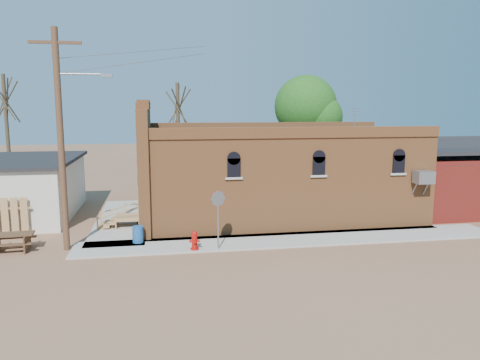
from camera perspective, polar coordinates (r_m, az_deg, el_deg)
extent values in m
plane|color=brown|center=(20.00, 3.03, -8.28)|extent=(120.00, 120.00, 0.00)
cube|color=#9E9991|center=(21.19, 6.47, -7.23)|extent=(19.00, 2.20, 0.08)
cube|color=#9E9991|center=(25.39, -14.16, -4.74)|extent=(2.60, 10.00, 0.08)
cube|color=#A76133|center=(25.20, 4.72, 0.52)|extent=(14.00, 7.00, 4.50)
cube|color=black|center=(24.97, 4.79, 5.75)|extent=(13.80, 6.80, 0.12)
cube|color=#A76133|center=(24.32, -11.44, 1.62)|extent=(0.50, 7.40, 5.80)
cube|color=navy|center=(23.03, -12.35, 3.94)|extent=(0.08, 1.10, 1.56)
cube|color=gray|center=(23.91, 21.49, 0.33)|extent=(0.85, 0.65, 0.60)
cube|color=#4E190D|center=(29.16, 23.09, -0.32)|extent=(5.00, 6.00, 3.20)
cylinder|color=#442D1B|center=(20.26, -21.00, 4.33)|extent=(0.26, 0.26, 9.00)
cube|color=#442D1B|center=(20.36, -21.63, 15.33)|extent=(2.00, 0.12, 0.12)
cylinder|color=gray|center=(20.10, -18.86, 12.13)|extent=(1.80, 0.08, 0.08)
cube|color=gray|center=(19.97, -15.96, 12.14)|extent=(0.45, 0.22, 0.14)
cylinder|color=#4F3E2D|center=(31.73, -7.52, 4.91)|extent=(0.24, 0.24, 7.50)
cylinder|color=#4F3E2D|center=(34.09, -26.47, 4.75)|extent=(0.24, 0.24, 8.00)
cylinder|color=#4F3E2D|center=(33.85, 7.91, 4.13)|extent=(0.28, 0.28, 6.30)
sphere|color=#1E4B15|center=(33.74, 8.01, 8.87)|extent=(4.40, 4.40, 4.40)
cylinder|color=#AA0E09|center=(19.59, -5.55, -8.34)|extent=(0.36, 0.36, 0.06)
cylinder|color=#AA0E09|center=(19.50, -5.56, -7.42)|extent=(0.25, 0.25, 0.59)
sphere|color=#AA0E09|center=(19.41, -5.58, -6.55)|extent=(0.24, 0.24, 0.24)
cylinder|color=#AA0E09|center=(19.35, -5.53, -7.53)|extent=(0.11, 0.13, 0.11)
cylinder|color=#AA0E09|center=(19.49, -6.01, -7.42)|extent=(0.13, 0.11, 0.11)
cylinder|color=#AA0E09|center=(19.51, -5.12, -7.39)|extent=(0.13, 0.11, 0.11)
cylinder|color=gray|center=(19.35, -2.68, -5.21)|extent=(0.06, 0.06, 2.22)
cylinder|color=gray|center=(19.11, -2.70, -2.28)|extent=(0.62, 0.31, 0.67)
cylinder|color=red|center=(19.15, -2.71, -2.26)|extent=(0.62, 0.31, 0.67)
cylinder|color=#1C4D8C|center=(20.88, -12.34, -6.49)|extent=(0.48, 0.48, 0.72)
cube|color=#4E331F|center=(21.57, -24.55, -6.87)|extent=(0.17, 1.37, 0.68)
cube|color=#4E331F|center=(21.59, -26.15, -5.97)|extent=(1.82, 0.92, 0.06)
cube|color=#4E331F|center=(21.16, -26.39, -7.10)|extent=(1.77, 0.38, 0.05)
cube|color=#4E331F|center=(22.18, -25.82, -6.35)|extent=(1.77, 0.38, 0.05)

